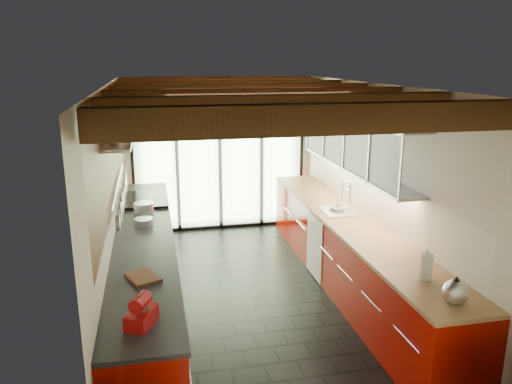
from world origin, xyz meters
TOP-DOWN VIEW (x-y plane):
  - ground at (0.00, 0.00)m, footprint 5.50×5.50m
  - room_shell at (0.00, 0.00)m, footprint 5.50×5.50m
  - ceiling_beams at (-0.00, 0.38)m, footprint 3.14×5.06m
  - glass_door at (0.00, 2.69)m, footprint 2.95×0.10m
  - left_counter at (-1.28, 0.00)m, footprint 0.68×5.00m
  - range_stove at (-1.28, 1.45)m, footprint 0.66×0.90m
  - right_counter at (1.27, 0.00)m, footprint 0.68×5.00m
  - sink_assembly at (1.29, 0.40)m, footprint 0.45×0.52m
  - upper_cabinets_right at (1.43, 0.30)m, footprint 0.34×3.00m
  - left_wall_fixtures at (-1.47, 0.25)m, footprint 0.28×2.60m
  - stand_mixer at (-1.27, -2.04)m, footprint 0.27×0.33m
  - pot_large at (-1.27, 0.79)m, footprint 0.28×0.28m
  - pot_small at (-1.27, 0.35)m, footprint 0.25×0.25m
  - cutting_board at (-1.27, -1.21)m, footprint 0.36×0.41m
  - kettle at (1.27, -2.23)m, footprint 0.27×0.29m
  - paper_towel at (1.27, -1.77)m, footprint 0.14×0.14m
  - soap_bottle at (1.27, 0.43)m, footprint 0.10×0.10m
  - bowl at (1.27, 0.44)m, footprint 0.25×0.25m

SIDE VIEW (x-z plane):
  - ground at x=0.00m, z-range 0.00..0.00m
  - right_counter at x=1.27m, z-range 0.00..0.92m
  - left_counter at x=-1.28m, z-range 0.00..0.92m
  - range_stove at x=-1.28m, z-range -0.01..0.96m
  - cutting_board at x=-1.27m, z-range 0.92..0.95m
  - bowl at x=1.27m, z-range 0.92..0.98m
  - sink_assembly at x=1.29m, z-range 0.75..1.17m
  - pot_small at x=-1.27m, z-range 0.92..1.01m
  - pot_large at x=-1.27m, z-range 0.92..1.08m
  - soap_bottle at x=1.27m, z-range 0.92..1.09m
  - stand_mixer at x=-1.27m, z-range 0.89..1.15m
  - kettle at x=1.27m, z-range 0.90..1.16m
  - paper_towel at x=1.27m, z-range 0.90..1.20m
  - room_shell at x=0.00m, z-range -1.10..4.40m
  - glass_door at x=0.00m, z-range 0.21..3.11m
  - left_wall_fixtures at x=-1.47m, z-range 1.32..2.28m
  - upper_cabinets_right at x=1.43m, z-range 0.35..3.35m
  - ceiling_beams at x=0.00m, z-range 0.01..4.91m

